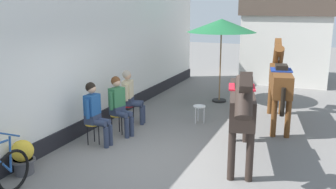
# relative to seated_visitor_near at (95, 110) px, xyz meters

# --- Properties ---
(ground_plane) EXTENTS (40.00, 40.00, 0.00)m
(ground_plane) POSITION_rel_seated_visitor_near_xyz_m (1.74, 2.70, -0.78)
(ground_plane) COLOR slate
(pub_facade_wall) EXTENTS (0.34, 14.00, 3.40)m
(pub_facade_wall) POSITION_rel_seated_visitor_near_xyz_m (-0.81, 1.20, 0.76)
(pub_facade_wall) COLOR white
(pub_facade_wall) RESTS_ON ground_plane
(distant_cottage) EXTENTS (3.40, 2.60, 3.50)m
(distant_cottage) POSITION_rel_seated_visitor_near_xyz_m (3.14, 8.85, 1.02)
(distant_cottage) COLOR silver
(distant_cottage) RESTS_ON ground_plane
(seated_visitor_near) EXTENTS (0.61, 0.49, 1.39)m
(seated_visitor_near) POSITION_rel_seated_visitor_near_xyz_m (0.00, 0.00, 0.00)
(seated_visitor_near) COLOR gold
(seated_visitor_near) RESTS_ON ground_plane
(seated_visitor_middle) EXTENTS (0.61, 0.48, 1.39)m
(seated_visitor_middle) POSITION_rel_seated_visitor_near_xyz_m (0.15, 0.77, 0.00)
(seated_visitor_middle) COLOR gold
(seated_visitor_middle) RESTS_ON ground_plane
(seated_visitor_far) EXTENTS (0.61, 0.48, 1.39)m
(seated_visitor_far) POSITION_rel_seated_visitor_near_xyz_m (-0.01, 1.65, 0.00)
(seated_visitor_far) COLOR red
(seated_visitor_far) RESTS_ON ground_plane
(saddled_horse_near) EXTENTS (0.93, 2.95, 2.06)m
(saddled_horse_near) POSITION_rel_seated_visitor_near_xyz_m (3.09, 0.30, 0.38)
(saddled_horse_near) COLOR #2D231E
(saddled_horse_near) RESTS_ON ground_plane
(saddled_horse_far) EXTENTS (0.80, 2.98, 2.06)m
(saddled_horse_far) POSITION_rel_seated_visitor_near_xyz_m (3.51, 3.09, 0.38)
(saddled_horse_far) COLOR brown
(saddled_horse_far) RESTS_ON ground_plane
(flower_planter_nearest) EXTENTS (0.43, 0.43, 0.64)m
(flower_planter_nearest) POSITION_rel_seated_visitor_near_xyz_m (-0.41, -1.76, -0.44)
(flower_planter_nearest) COLOR #4C4C51
(flower_planter_nearest) RESTS_ON ground_plane
(cafe_parasol) EXTENTS (2.10, 2.10, 2.58)m
(cafe_parasol) POSITION_rel_seated_visitor_near_xyz_m (1.56, 4.67, 1.59)
(cafe_parasol) COLOR black
(cafe_parasol) RESTS_ON ground_plane
(spare_stool_white) EXTENTS (0.32, 0.32, 0.46)m
(spare_stool_white) POSITION_rel_seated_visitor_near_xyz_m (1.63, 2.33, -0.38)
(spare_stool_white) COLOR white
(spare_stool_white) RESTS_ON ground_plane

